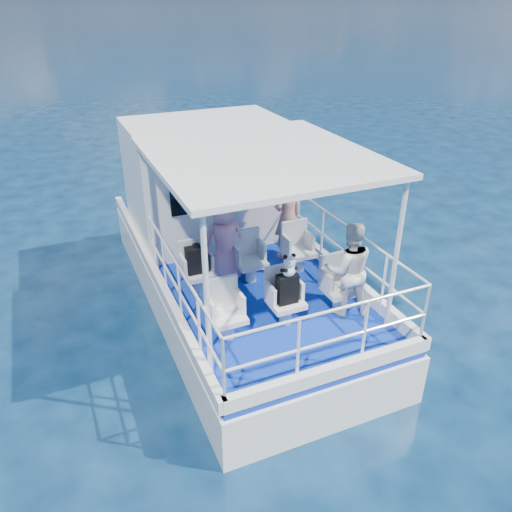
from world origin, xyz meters
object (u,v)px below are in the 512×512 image
(passenger_port_fwd, at_px, (224,241))
(panda, at_px, (289,265))
(passenger_stbd_aft, at_px, (349,270))
(backpack_center, at_px, (287,289))

(passenger_port_fwd, distance_m, panda, 1.63)
(passenger_stbd_aft, relative_size, panda, 4.47)
(passenger_port_fwd, distance_m, passenger_stbd_aft, 2.09)
(passenger_stbd_aft, distance_m, panda, 0.98)
(passenger_port_fwd, relative_size, passenger_stbd_aft, 0.97)
(passenger_port_fwd, bearing_deg, panda, 102.67)
(passenger_stbd_aft, bearing_deg, panda, 14.99)
(passenger_port_fwd, relative_size, backpack_center, 3.23)
(passenger_port_fwd, bearing_deg, backpack_center, 102.46)
(passenger_port_fwd, height_order, passenger_stbd_aft, passenger_stbd_aft)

